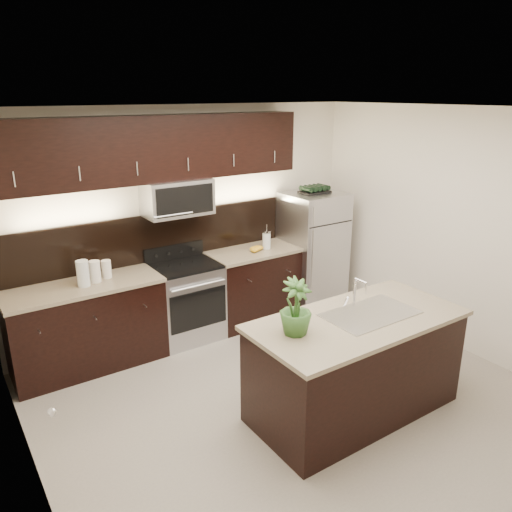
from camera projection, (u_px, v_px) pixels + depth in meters
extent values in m
plane|color=gray|center=(289.00, 397.00, 4.86)|extent=(4.50, 4.50, 0.00)
cube|color=silver|center=(190.00, 221.00, 6.01)|extent=(4.50, 0.02, 2.70)
cube|color=silver|center=(507.00, 363.00, 2.86)|extent=(4.50, 0.02, 2.70)
cube|color=silver|center=(20.00, 332.00, 3.24)|extent=(0.02, 4.00, 2.70)
cube|color=silver|center=(450.00, 230.00, 5.63)|extent=(0.02, 4.00, 2.70)
cube|color=white|center=(296.00, 109.00, 4.01)|extent=(4.50, 4.00, 0.02)
cube|color=white|center=(60.00, 442.00, 2.73)|extent=(0.04, 0.80, 2.02)
sphere|color=silver|center=(52.00, 412.00, 3.00)|extent=(0.06, 0.06, 0.06)
cube|color=black|center=(88.00, 327.00, 5.30)|extent=(1.57, 0.62, 0.90)
cube|color=black|center=(254.00, 286.00, 6.42)|extent=(1.16, 0.62, 0.90)
cube|color=#B2B2B7|center=(186.00, 303.00, 5.91)|extent=(0.76, 0.62, 0.90)
cube|color=black|center=(185.00, 266.00, 5.77)|extent=(0.76, 0.60, 0.03)
cube|color=#BBAE8C|center=(83.00, 286.00, 5.15)|extent=(1.59, 0.65, 0.04)
cube|color=#BBAE8C|center=(254.00, 251.00, 6.28)|extent=(1.18, 0.65, 0.04)
cube|color=black|center=(156.00, 237.00, 5.80)|extent=(3.49, 0.02, 0.56)
cube|color=#B2B2B7|center=(177.00, 197.00, 5.61)|extent=(0.76, 0.40, 0.40)
cube|color=black|center=(156.00, 149.00, 5.35)|extent=(3.49, 0.33, 0.70)
cube|color=black|center=(355.00, 367.00, 4.54)|extent=(1.90, 0.90, 0.90)
cube|color=#BBAE8C|center=(358.00, 320.00, 4.39)|extent=(1.96, 0.96, 0.04)
cube|color=silver|center=(370.00, 313.00, 4.46)|extent=(0.84, 0.50, 0.01)
cylinder|color=silver|center=(354.00, 294.00, 4.59)|extent=(0.03, 0.03, 0.24)
cylinder|color=silver|center=(361.00, 281.00, 4.49)|extent=(0.02, 0.14, 0.02)
cylinder|color=silver|center=(366.00, 289.00, 4.45)|extent=(0.02, 0.02, 0.10)
cube|color=#B2B2B7|center=(312.00, 250.00, 6.76)|extent=(0.76, 0.68, 1.57)
cube|color=black|center=(315.00, 192.00, 6.51)|extent=(0.39, 0.24, 0.03)
cylinder|color=black|center=(306.00, 190.00, 6.42)|extent=(0.06, 0.22, 0.06)
cylinder|color=black|center=(310.00, 189.00, 6.46)|extent=(0.06, 0.22, 0.06)
cylinder|color=black|center=(315.00, 188.00, 6.50)|extent=(0.06, 0.22, 0.06)
cylinder|color=black|center=(319.00, 188.00, 6.54)|extent=(0.06, 0.22, 0.06)
cylinder|color=black|center=(323.00, 187.00, 6.58)|extent=(0.06, 0.22, 0.06)
imported|color=#2F5723|center=(296.00, 307.00, 4.03)|extent=(0.28, 0.28, 0.47)
cylinder|color=silver|center=(83.00, 273.00, 5.06)|extent=(0.12, 0.12, 0.27)
cylinder|color=white|center=(95.00, 271.00, 5.18)|extent=(0.11, 0.11, 0.23)
cylinder|color=white|center=(106.00, 269.00, 5.31)|extent=(0.10, 0.10, 0.19)
cylinder|color=silver|center=(267.00, 241.00, 6.29)|extent=(0.10, 0.10, 0.20)
cylinder|color=silver|center=(267.00, 232.00, 6.25)|extent=(0.11, 0.11, 0.02)
cylinder|color=silver|center=(267.00, 228.00, 6.24)|extent=(0.01, 0.01, 0.08)
ellipsoid|color=gold|center=(253.00, 250.00, 6.16)|extent=(0.25, 0.22, 0.06)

